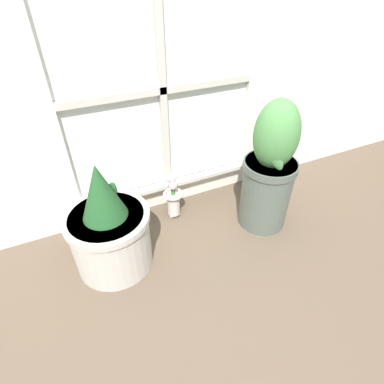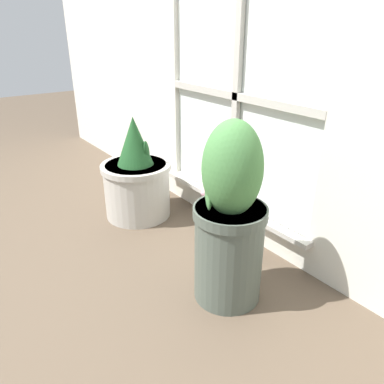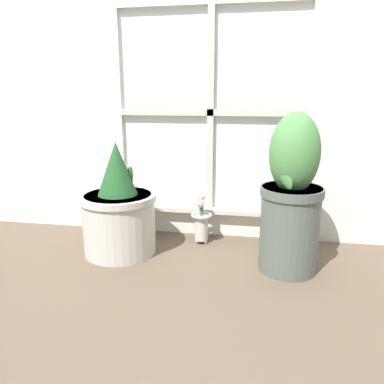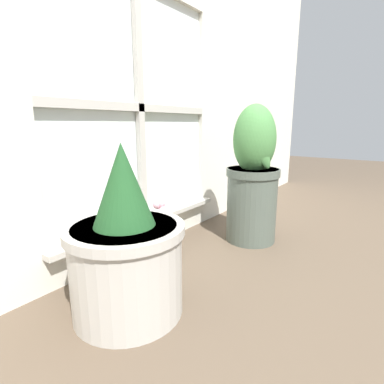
{
  "view_description": "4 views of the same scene",
  "coord_description": "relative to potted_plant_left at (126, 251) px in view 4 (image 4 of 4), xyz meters",
  "views": [
    {
      "loc": [
        -0.49,
        -0.77,
        1.2
      ],
      "look_at": [
        0.01,
        0.31,
        0.29
      ],
      "focal_mm": 28.0,
      "sensor_mm": 36.0,
      "label": 1
    },
    {
      "loc": [
        1.33,
        -0.61,
        1.01
      ],
      "look_at": [
        -0.0,
        0.37,
        0.27
      ],
      "focal_mm": 35.0,
      "sensor_mm": 36.0,
      "label": 2
    },
    {
      "loc": [
        0.26,
        -1.43,
        0.8
      ],
      "look_at": [
        -0.05,
        0.36,
        0.32
      ],
      "focal_mm": 35.0,
      "sensor_mm": 36.0,
      "label": 3
    },
    {
      "loc": [
        -1.03,
        -0.42,
        0.63
      ],
      "look_at": [
        -0.01,
        0.32,
        0.34
      ],
      "focal_mm": 28.0,
      "sensor_mm": 36.0,
      "label": 4
    }
  ],
  "objects": [
    {
      "name": "ground_plane",
      "position": [
        0.42,
        -0.29,
        -0.22
      ],
      "size": [
        10.0,
        10.0,
        0.0
      ],
      "primitive_type": "plane",
      "color": "brown"
    },
    {
      "name": "potted_plant_left",
      "position": [
        0.0,
        0.0,
        0.0
      ],
      "size": [
        0.39,
        0.39,
        0.57
      ],
      "color": "#B7B2A8",
      "rests_on": "ground_plane"
    },
    {
      "name": "potted_plant_right",
      "position": [
        0.84,
        -0.06,
        0.12
      ],
      "size": [
        0.28,
        0.28,
        0.73
      ],
      "color": "#4C564C",
      "rests_on": "ground_plane"
    },
    {
      "name": "flower_vase",
      "position": [
        0.39,
        0.2,
        -0.09
      ],
      "size": [
        0.11,
        0.11,
        0.28
      ],
      "color": "#BCB7AD",
      "rests_on": "ground_plane"
    }
  ]
}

